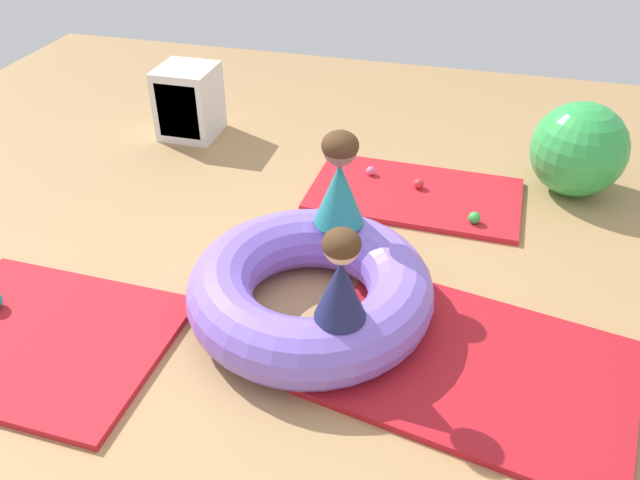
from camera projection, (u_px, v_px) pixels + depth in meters
The scene contains 12 objects.
ground_plane at pixel (300, 312), 3.50m from camera, with size 8.00×8.00×0.00m, color tan.
gym_mat_front at pixel (415, 195), 4.48m from camera, with size 1.44×0.81×0.04m, color red.
gym_mat_far_right at pixel (472, 367), 3.14m from camera, with size 1.51×1.05×0.04m, color #B21923.
gym_mat_near_left at pixel (42, 339), 3.30m from camera, with size 1.29×1.02×0.04m, color red.
inflatable_cushion at pixel (310, 290), 3.39m from camera, with size 1.30×1.30×0.35m, color #8466E0.
child_in_navy at pixel (341, 276), 2.83m from camera, with size 0.34×0.34×0.47m.
child_in_teal at pixel (339, 180), 3.46m from camera, with size 0.39×0.39×0.55m.
play_ball_pink at pixel (371, 171), 4.65m from camera, with size 0.07×0.07×0.07m, color pink.
play_ball_red at pixel (419, 184), 4.49m from camera, with size 0.07×0.07×0.07m, color red.
play_ball_green at pixel (474, 218), 4.13m from camera, with size 0.08×0.08×0.08m, color green.
exercise_ball_large at pixel (579, 149), 4.38m from camera, with size 0.65×0.65×0.65m, color green.
storage_cube at pixel (188, 103), 5.15m from camera, with size 0.44×0.44×0.56m.
Camera 1 is at (0.79, -2.52, 2.33)m, focal length 36.14 mm.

